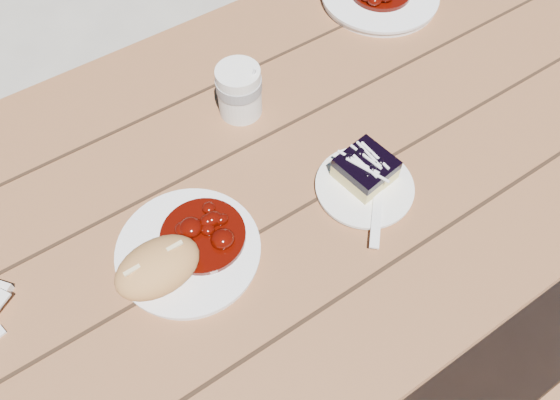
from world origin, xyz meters
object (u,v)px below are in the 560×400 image
bread_roll (158,267)px  blueberry_cake (366,169)px  picnic_table (305,206)px  main_plate (189,251)px  coffee_cup (239,91)px  dessert_plate (364,187)px

bread_roll → blueberry_cake: size_ratio=1.40×
picnic_table → blueberry_cake: 0.22m
main_plate → blueberry_cake: (0.31, -0.04, 0.02)m
main_plate → coffee_cup: bearing=43.2°
coffee_cup → picnic_table: bearing=-75.5°
dessert_plate → picnic_table: bearing=109.7°
main_plate → coffee_cup: coffee_cup is taller
dessert_plate → blueberry_cake: size_ratio=1.72×
picnic_table → coffee_cup: 0.27m
main_plate → dessert_plate: 0.31m
bread_roll → picnic_table: bearing=12.6°
dessert_plate → coffee_cup: bearing=106.6°
bread_roll → dessert_plate: bread_roll is taller
bread_roll → dessert_plate: 0.36m
main_plate → bread_roll: size_ratio=1.68×
picnic_table → bread_roll: (-0.32, -0.07, 0.21)m
main_plate → dessert_plate: bearing=-10.4°
blueberry_cake → coffee_cup: coffee_cup is taller
picnic_table → main_plate: main_plate is taller
main_plate → bread_roll: 0.07m
picnic_table → main_plate: 0.32m
bread_roll → coffee_cup: coffee_cup is taller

